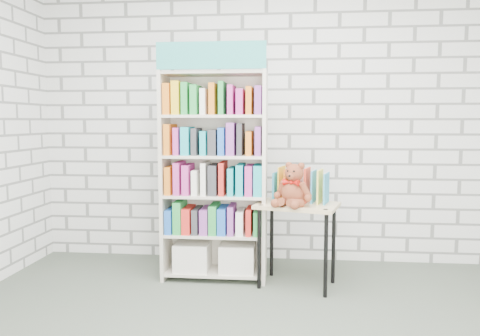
# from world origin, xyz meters

# --- Properties ---
(room_shell) EXTENTS (4.52, 4.02, 2.81)m
(room_shell) POSITION_xyz_m (0.00, 0.00, 1.78)
(room_shell) COLOR silver
(room_shell) RESTS_ON ground
(bookshelf) EXTENTS (0.90, 0.35, 2.02)m
(bookshelf) POSITION_xyz_m (-0.41, 1.36, 0.92)
(bookshelf) COLOR beige
(bookshelf) RESTS_ON ground
(display_table) EXTENTS (0.75, 0.60, 0.70)m
(display_table) POSITION_xyz_m (0.30, 1.23, 0.60)
(display_table) COLOR tan
(display_table) RESTS_ON ground
(table_books) EXTENTS (0.49, 0.31, 0.27)m
(table_books) POSITION_xyz_m (0.33, 1.33, 0.83)
(table_books) COLOR teal
(table_books) RESTS_ON display_table
(teddy_bear) EXTENTS (0.33, 0.32, 0.35)m
(teddy_bear) POSITION_xyz_m (0.26, 1.13, 0.84)
(teddy_bear) COLOR maroon
(teddy_bear) RESTS_ON display_table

